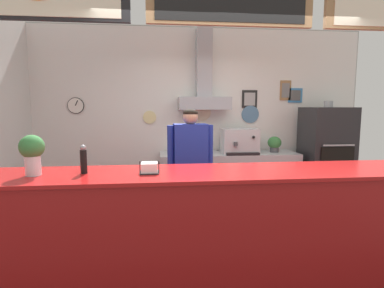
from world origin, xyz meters
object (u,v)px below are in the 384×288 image
at_px(napkin_holder, 149,168).
at_px(potted_basil, 274,144).
at_px(basil_vase, 32,153).
at_px(shop_worker, 190,171).
at_px(pizza_oven, 325,158).
at_px(espresso_machine, 239,141).
at_px(potted_sage, 179,147).
at_px(pepper_grinder, 84,159).

bearing_deg(napkin_holder, potted_basil, 48.48).
bearing_deg(basil_vase, shop_worker, 37.89).
height_order(shop_worker, basil_vase, shop_worker).
height_order(pizza_oven, potted_basil, pizza_oven).
bearing_deg(espresso_machine, potted_basil, 3.52).
height_order(shop_worker, potted_sage, shop_worker).
bearing_deg(potted_basil, potted_sage, 179.43).
bearing_deg(pizza_oven, espresso_machine, 175.08).
distance_m(espresso_machine, napkin_holder, 2.53).
xyz_separation_m(espresso_machine, potted_basil, (0.59, 0.04, -0.05)).
bearing_deg(pepper_grinder, potted_basil, 40.89).
height_order(espresso_machine, potted_basil, espresso_machine).
bearing_deg(napkin_holder, pizza_oven, 36.62).
distance_m(pizza_oven, potted_sage, 2.35).
bearing_deg(shop_worker, espresso_machine, -133.69).
bearing_deg(pizza_oven, pepper_grinder, -148.71).
height_order(shop_worker, espresso_machine, shop_worker).
relative_size(potted_sage, pepper_grinder, 0.73).
bearing_deg(pepper_grinder, pizza_oven, 31.29).
bearing_deg(shop_worker, pepper_grinder, 42.67).
bearing_deg(potted_basil, basil_vase, -142.79).
xyz_separation_m(napkin_holder, pepper_grinder, (-0.54, 0.04, 0.08)).
height_order(shop_worker, napkin_holder, shop_worker).
bearing_deg(espresso_machine, shop_worker, -129.95).
bearing_deg(potted_sage, shop_worker, -86.76).
distance_m(pizza_oven, shop_worker, 2.47).
bearing_deg(pizza_oven, basil_vase, -151.11).
distance_m(napkin_holder, basil_vase, 0.94).
bearing_deg(shop_worker, napkin_holder, 63.59).
bearing_deg(espresso_machine, potted_sage, 176.89).
xyz_separation_m(napkin_holder, basil_vase, (-0.93, 0.01, 0.14)).
bearing_deg(basil_vase, napkin_holder, -0.57).
height_order(pizza_oven, shop_worker, pizza_oven).
xyz_separation_m(pizza_oven, napkin_holder, (-2.73, -2.03, 0.31)).
bearing_deg(potted_sage, espresso_machine, -3.11).
bearing_deg(shop_worker, basil_vase, 34.15).
distance_m(espresso_machine, potted_sage, 0.96).
height_order(pizza_oven, pepper_grinder, pizza_oven).
distance_m(potted_basil, napkin_holder, 2.92).
distance_m(pizza_oven, potted_basil, 0.84).
relative_size(espresso_machine, potted_sage, 3.18).
bearing_deg(pepper_grinder, espresso_machine, 48.19).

